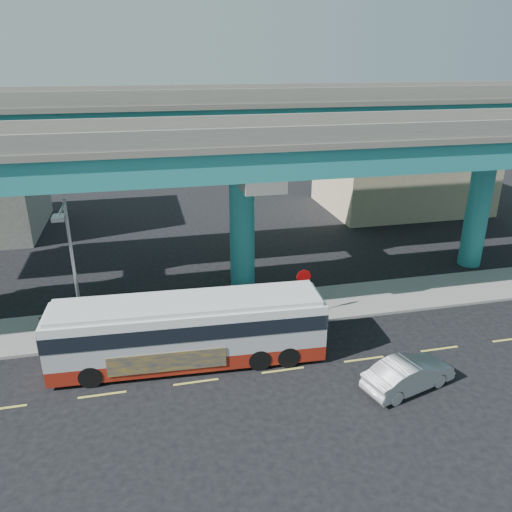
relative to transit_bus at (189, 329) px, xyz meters
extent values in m
plane|color=black|center=(4.05, -1.39, -1.76)|extent=(120.00, 120.00, 0.00)
cube|color=gray|center=(4.05, 4.11, -1.68)|extent=(70.00, 4.00, 0.15)
cube|color=#D8C64C|center=(-7.95, -1.69, -1.75)|extent=(2.00, 0.12, 0.01)
cube|color=#D8C64C|center=(-3.95, -1.69, -1.75)|extent=(2.00, 0.12, 0.01)
cube|color=#D8C64C|center=(0.05, -1.69, -1.75)|extent=(2.00, 0.12, 0.01)
cube|color=#D8C64C|center=(4.05, -1.69, -1.75)|extent=(2.00, 0.12, 0.01)
cube|color=#D8C64C|center=(8.05, -1.69, -1.75)|extent=(2.00, 0.12, 0.01)
cube|color=#D8C64C|center=(12.05, -1.69, -1.75)|extent=(2.00, 0.12, 0.01)
cube|color=#D8C64C|center=(16.05, -1.69, -1.75)|extent=(2.00, 0.12, 0.01)
cylinder|color=teal|center=(4.05, 7.61, 1.94)|extent=(1.50, 1.50, 7.40)
cube|color=gray|center=(4.05, 7.61, 5.94)|extent=(2.00, 12.00, 0.60)
cube|color=gray|center=(4.05, 11.11, 6.84)|extent=(1.80, 5.00, 1.20)
cylinder|color=teal|center=(20.05, 7.61, 1.94)|extent=(1.50, 1.50, 7.40)
cube|color=gray|center=(20.05, 7.61, 5.94)|extent=(2.00, 12.00, 0.60)
cube|color=gray|center=(20.05, 11.11, 6.84)|extent=(1.80, 5.00, 1.20)
cube|color=teal|center=(4.05, 4.11, 6.94)|extent=(52.00, 5.00, 1.40)
cube|color=gray|center=(4.05, 4.11, 7.79)|extent=(52.00, 5.40, 0.30)
cube|color=gray|center=(4.05, 1.61, 8.34)|extent=(52.00, 0.25, 0.80)
cube|color=gray|center=(4.05, 6.61, 8.34)|extent=(52.00, 0.25, 0.80)
cube|color=teal|center=(4.05, 11.11, 8.14)|extent=(52.00, 5.00, 1.40)
cube|color=gray|center=(4.05, 11.11, 8.99)|extent=(52.00, 5.40, 0.30)
cube|color=gray|center=(4.05, 8.61, 9.54)|extent=(52.00, 0.25, 0.80)
cube|color=gray|center=(4.05, 13.61, 9.54)|extent=(52.00, 0.25, 0.80)
cube|color=tan|center=(22.05, 21.61, 1.74)|extent=(14.00, 10.00, 7.00)
cube|color=black|center=(22.05, 16.51, 3.84)|extent=(12.00, 0.25, 1.20)
cube|color=maroon|center=(-0.02, 0.00, -1.19)|extent=(12.53, 3.27, 0.72)
cube|color=silver|center=(-0.02, 0.00, -0.05)|extent=(12.53, 3.27, 1.55)
cube|color=black|center=(-0.02, 0.00, 0.47)|extent=(12.60, 3.32, 0.72)
cube|color=silver|center=(-0.02, 0.00, 1.04)|extent=(12.53, 3.27, 0.41)
cube|color=silver|center=(-0.02, 0.00, 1.35)|extent=(12.12, 3.00, 0.21)
cube|color=black|center=(6.20, -0.31, 0.31)|extent=(0.18, 2.39, 1.24)
cube|color=black|center=(-6.23, 0.32, 0.31)|extent=(0.18, 2.39, 1.24)
cube|color=#121D50|center=(-1.12, -1.29, -0.81)|extent=(5.17, 0.31, 0.93)
cylinder|color=black|center=(-4.42, -0.96, -1.24)|extent=(1.05, 0.36, 1.03)
cylinder|color=black|center=(-4.29, 1.41, -1.24)|extent=(1.05, 0.36, 1.03)
cylinder|color=black|center=(3.02, -1.34, -1.24)|extent=(1.05, 0.36, 1.03)
cylinder|color=black|center=(3.14, 1.03, -1.24)|extent=(1.05, 0.36, 1.03)
cylinder|color=black|center=(4.37, -1.41, -1.24)|extent=(1.05, 0.36, 1.03)
cylinder|color=black|center=(4.49, 0.97, -1.24)|extent=(1.05, 0.36, 1.03)
imported|color=#A7A7AC|center=(8.96, -4.12, -1.06)|extent=(3.73, 5.01, 1.39)
imported|color=#313136|center=(-5.48, 4.21, -0.99)|extent=(3.54, 4.45, 1.23)
cylinder|color=gray|center=(-4.99, 2.61, 2.07)|extent=(0.16, 0.16, 7.35)
cylinder|color=gray|center=(-4.99, 1.62, 5.54)|extent=(0.12, 1.99, 0.12)
cube|color=gray|center=(-4.99, 0.63, 5.49)|extent=(0.50, 0.70, 0.18)
cylinder|color=gray|center=(6.40, 2.81, -0.40)|extent=(0.06, 0.06, 2.41)
cylinder|color=#B20A0A|center=(6.40, 2.78, 0.75)|extent=(0.83, 0.07, 0.83)
camera|label=1|loc=(-1.46, -20.19, 11.66)|focal=35.00mm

